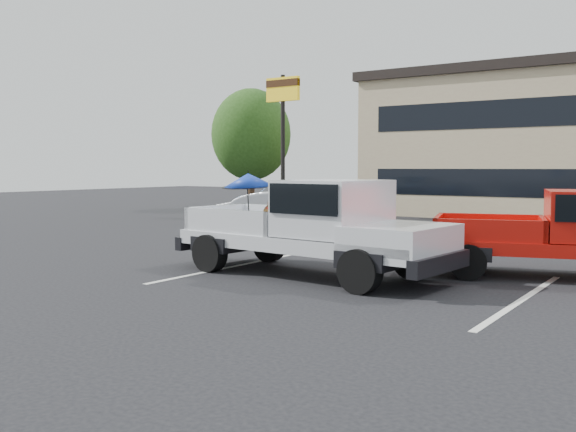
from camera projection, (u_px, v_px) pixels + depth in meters
name	position (u px, v px, depth m)	size (l,w,h in m)	color
ground	(298.00, 299.00, 10.31)	(90.00, 90.00, 0.00)	black
stripe_left	(232.00, 267.00, 13.64)	(0.12, 5.00, 0.01)	silver
stripe_right	(523.00, 299.00, 10.28)	(0.12, 5.00, 0.01)	silver
motel_sign	(283.00, 107.00, 27.11)	(1.60, 0.22, 6.00)	black
tree_left	(251.00, 135.00, 31.90)	(3.96, 3.96, 6.02)	#332114
silver_pickup	(323.00, 223.00, 12.27)	(5.84, 2.49, 2.06)	black
silver_sedan	(283.00, 213.00, 20.15)	(1.42, 4.07, 1.34)	silver
blue_suv	(293.00, 202.00, 23.64)	(2.75, 5.97, 1.66)	#87A6CA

